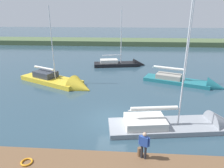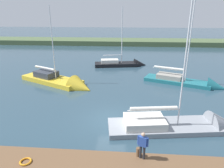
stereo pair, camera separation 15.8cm
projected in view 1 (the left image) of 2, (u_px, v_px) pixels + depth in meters
name	position (u px, v px, depth m)	size (l,w,h in m)	color
ground_plane	(112.00, 119.00, 17.30)	(200.00, 200.00, 0.00)	#2D4756
far_shoreline	(123.00, 44.00, 56.01)	(180.00, 8.00, 2.40)	#4C603D
dock_pier	(104.00, 166.00, 11.63)	(19.85, 1.89, 0.62)	brown
mooring_post_near	(139.00, 152.00, 11.92)	(0.23, 0.23, 0.54)	brown
life_ring_buoy	(27.00, 162.00, 11.43)	(0.66, 0.66, 0.10)	orange
sailboat_far_left	(188.00, 126.00, 16.04)	(10.41, 3.95, 11.83)	gray
sailboat_behind_pier	(190.00, 83.00, 25.33)	(9.58, 5.63, 11.39)	#1E6B75
sailboat_mid_channel	(63.00, 84.00, 25.26)	(10.33, 7.12, 10.39)	gold
sailboat_far_right	(123.00, 65.00, 33.99)	(8.62, 3.52, 10.08)	black
person_on_dock	(144.00, 144.00, 11.50)	(0.60, 0.37, 1.67)	#28282D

